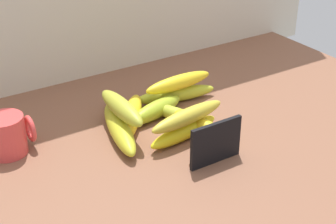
{
  "coord_description": "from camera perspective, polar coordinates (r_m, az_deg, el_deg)",
  "views": [
    {
      "loc": [
        -54.75,
        -73.83,
        57.73
      ],
      "look_at": [
        -5.5,
        3.52,
        8.0
      ],
      "focal_mm": 55.42,
      "sensor_mm": 36.0,
      "label": 1
    }
  ],
  "objects": [
    {
      "name": "counter_top",
      "position": [
        1.08,
        3.48,
        -3.04
      ],
      "size": [
        110.0,
        76.0,
        3.0
      ],
      "primitive_type": "cube",
      "color": "brown",
      "rests_on": "ground"
    },
    {
      "name": "chalkboard_sign",
      "position": [
        0.96,
        5.24,
        -3.53
      ],
      "size": [
        11.0,
        1.8,
        8.4
      ],
      "color": "black",
      "rests_on": "counter_top"
    },
    {
      "name": "coffee_mug",
      "position": [
        1.03,
        -17.28,
        -2.42
      ],
      "size": [
        9.11,
        7.61,
        7.79
      ],
      "color": "#DE4341",
      "rests_on": "counter_top"
    },
    {
      "name": "banana_0",
      "position": [
        1.05,
        -5.38,
        -1.83
      ],
      "size": [
        9.13,
        21.28,
        4.14
      ],
      "primitive_type": "ellipsoid",
      "rotation": [
        0.0,
        0.0,
        4.47
      ],
      "color": "gold",
      "rests_on": "counter_top"
    },
    {
      "name": "banana_1",
      "position": [
        1.12,
        -1.32,
        0.26
      ],
      "size": [
        15.65,
        7.87,
        3.75
      ],
      "primitive_type": "ellipsoid",
      "rotation": [
        0.0,
        0.0,
        3.43
      ],
      "color": "#9DB428",
      "rests_on": "counter_top"
    },
    {
      "name": "banana_2",
      "position": [
        1.19,
        0.82,
        1.96
      ],
      "size": [
        19.46,
        7.48,
        3.47
      ],
      "primitive_type": "ellipsoid",
      "rotation": [
        0.0,
        0.0,
        6.07
      ],
      "color": "gold",
      "rests_on": "counter_top"
    },
    {
      "name": "banana_3",
      "position": [
        1.07,
        3.51,
        -1.33
      ],
      "size": [
        7.42,
        19.34,
        3.52
      ],
      "primitive_type": "ellipsoid",
      "rotation": [
        0.0,
        0.0,
        4.92
      ],
      "color": "yellow",
      "rests_on": "counter_top"
    },
    {
      "name": "banana_4",
      "position": [
        1.09,
        -4.13,
        -0.62
      ],
      "size": [
        15.23,
        18.4,
        3.97
      ],
      "primitive_type": "ellipsoid",
      "rotation": [
        0.0,
        0.0,
        0.93
      ],
      "color": "yellow",
      "rests_on": "counter_top"
    },
    {
      "name": "banana_5",
      "position": [
        1.09,
        1.79,
        -0.62
      ],
      "size": [
        9.35,
        18.8,
        3.2
      ],
      "primitive_type": "ellipsoid",
      "rotation": [
        0.0,
        0.0,
        5.06
      ],
      "color": "#ABB731",
      "rests_on": "counter_top"
    },
    {
      "name": "banana_6",
      "position": [
        1.11,
        -5.72,
        -0.2
      ],
      "size": [
        9.74,
        17.54,
        3.84
      ],
      "primitive_type": "ellipsoid",
      "rotation": [
        0.0,
        0.0,
        4.35
      ],
      "color": "gold",
      "rests_on": "counter_top"
    },
    {
      "name": "banana_7",
      "position": [
        1.04,
        1.75,
        -2.16
      ],
      "size": [
        17.87,
        6.29,
        3.3
      ],
      "primitive_type": "ellipsoid",
      "rotation": [
        0.0,
        0.0,
        0.17
      ],
      "color": "yellow",
      "rests_on": "counter_top"
    },
    {
      "name": "banana_8",
      "position": [
        1.03,
        2.34,
        -0.58
      ],
      "size": [
        18.86,
        6.11,
        3.26
      ],
      "primitive_type": "ellipsoid",
      "rotation": [
        0.0,
        0.0,
        0.16
      ],
      "color": "gold",
      "rests_on": "banana_7"
    },
    {
      "name": "banana_9",
      "position": [
        1.04,
        -5.15,
        0.48
      ],
      "size": [
        4.08,
        16.61,
        3.78
      ],
      "primitive_type": "ellipsoid",
      "rotation": [
        0.0,
        0.0,
        4.69
      ],
      "color": "gold",
      "rests_on": "banana_0"
    },
    {
      "name": "banana_10",
      "position": [
        1.17,
        1.16,
        3.29
      ],
      "size": [
        17.41,
        3.99,
        3.29
      ],
      "primitive_type": "ellipsoid",
      "rotation": [
        0.0,
        0.0,
        6.32
      ],
      "color": "yellow",
      "rests_on": "banana_2"
    }
  ]
}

